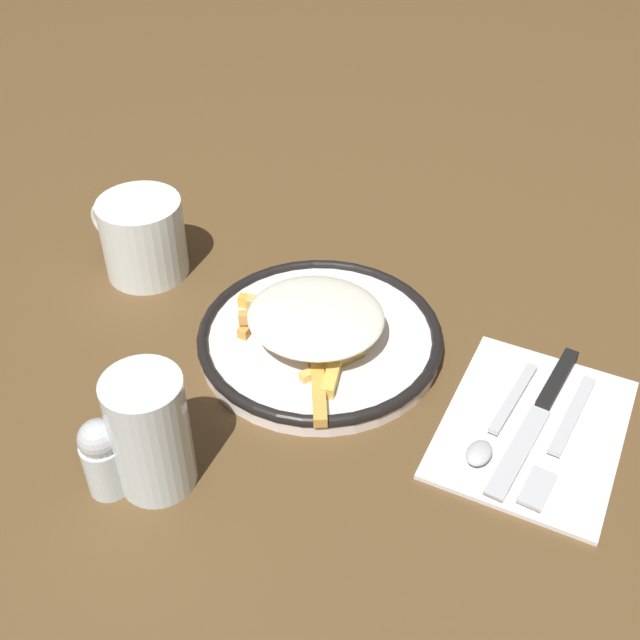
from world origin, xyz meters
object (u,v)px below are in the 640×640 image
fries_heap (316,322)px  water_glass (150,433)px  napkin (534,424)px  plate (320,338)px  spoon (493,430)px  fork (561,439)px  knife (543,406)px  coffee_mug (143,237)px  salt_shaker (103,456)px

fries_heap → water_glass: size_ratio=1.56×
fries_heap → napkin: fries_heap is taller
plate → spoon: 0.20m
napkin → fork: 0.03m
knife → coffee_mug: bearing=0.9°
fries_heap → fork: bearing=180.0°
coffee_mug → salt_shaker: bearing=123.5°
napkin → water_glass: size_ratio=1.74×
napkin → spoon: spoon is taller
plate → coffee_mug: bearing=-3.6°
spoon → salt_shaker: salt_shaker is taller
plate → salt_shaker: (0.07, 0.25, 0.03)m
plate → spoon: plate is taller
knife → salt_shaker: size_ratio=2.63×
fork → knife: bearing=-48.7°
plate → spoon: bearing=171.2°
spoon → water_glass: bearing=38.3°
fries_heap → knife: 0.24m
fries_heap → water_glass: (0.04, 0.21, 0.02)m
water_glass → salt_shaker: bearing=42.3°
napkin → coffee_mug: coffee_mug is taller
plate → fries_heap: 0.03m
coffee_mug → salt_shaker: size_ratio=1.55×
napkin → knife: size_ratio=0.98×
plate → coffee_mug: 0.25m
spoon → salt_shaker: (0.27, 0.22, 0.03)m
knife → fork: bearing=131.3°
coffee_mug → fries_heap: bearing=174.4°
knife → water_glass: (0.27, 0.24, 0.05)m
knife → spoon: (0.03, 0.05, 0.00)m
fries_heap → spoon: 0.21m
napkin → fork: fork is taller
napkin → fork: (-0.03, 0.01, 0.01)m
fork → coffee_mug: 0.50m
coffee_mug → fork: bearing=177.3°
fork → salt_shaker: 0.41m
napkin → salt_shaker: (0.30, 0.25, 0.04)m
spoon → salt_shaker: size_ratio=1.91×
plate → fries_heap: size_ratio=1.38×
napkin → salt_shaker: bearing=40.1°
plate → spoon: (-0.20, 0.03, 0.00)m
knife → spoon: 0.06m
napkin → coffee_mug: size_ratio=1.66×
plate → water_glass: (0.04, 0.22, 0.05)m
fork → plate: bearing=-1.9°
fries_heap → knife: fries_heap is taller
plate → napkin: size_ratio=1.24×
spoon → coffee_mug: 0.45m
fork → spoon: (0.06, 0.02, 0.00)m
napkin → salt_shaker: size_ratio=2.58×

